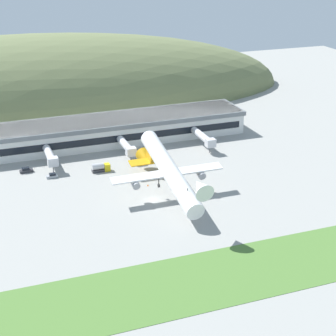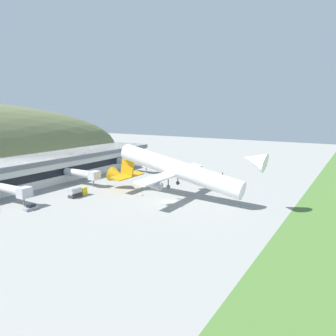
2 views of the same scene
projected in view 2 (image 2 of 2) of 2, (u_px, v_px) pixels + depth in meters
ground_plane at (168, 201)px, 94.35m from camera, size 385.86×385.86×0.00m
terminal_building at (51, 166)px, 123.14m from camera, size 100.50×19.21×9.13m
jetway_0 at (13, 190)px, 91.37m from camera, size 3.38×15.11×5.43m
jetway_1 at (83, 174)px, 113.87m from camera, size 3.38×15.21×5.43m
jetway_2 at (135, 162)px, 138.04m from camera, size 3.38×16.75×5.43m
cargo_airplane at (176, 170)px, 96.95m from camera, size 34.62×52.23×15.40m
service_car_0 at (31, 208)px, 86.42m from camera, size 3.64×1.72×1.46m
fuel_truck at (77, 192)px, 99.52m from camera, size 6.11×2.21×2.99m
traffic_cone_0 at (143, 195)px, 100.68m from camera, size 0.52×0.52×0.58m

